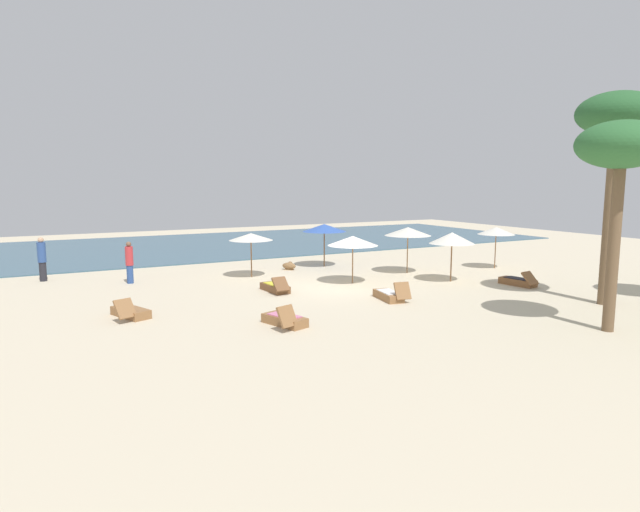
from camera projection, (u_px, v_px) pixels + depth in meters
The scene contains 18 objects.
ground_plane at pixel (337, 288), 21.83m from camera, with size 60.00×60.00×0.00m, color beige.
ocean_water at pixel (214, 245), 36.69m from camera, with size 48.00×16.00×0.06m, color #3D6075.
umbrella_0 at pixel (353, 241), 22.53m from camera, with size 2.16×2.16×2.04m.
umbrella_1 at pixel (251, 237), 23.99m from camera, with size 1.98×1.98×2.02m.
umbrella_2 at pixel (324, 228), 27.00m from camera, with size 2.23×2.23×2.19m.
umbrella_3 at pixel (452, 238), 22.92m from camera, with size 1.95×1.95×2.15m.
umbrella_4 at pixel (408, 231), 25.10m from camera, with size 2.20×2.20×2.19m.
umbrella_5 at pixel (496, 231), 26.47m from camera, with size 1.82×1.82×2.09m.
lounger_0 at pixel (130, 312), 17.01m from camera, with size 1.15×1.76×0.72m.
lounger_1 at pixel (275, 287), 20.98m from camera, with size 0.72×1.74×0.67m.
lounger_2 at pixel (519, 281), 22.25m from camera, with size 0.81×1.76×0.67m.
lounger_3 at pixel (390, 295), 19.52m from camera, with size 0.86×1.71×0.75m.
lounger_4 at pixel (285, 320), 16.03m from camera, with size 1.06×1.73×0.75m.
person_0 at pixel (42, 259), 23.13m from camera, with size 0.46×0.46×1.94m.
person_1 at pixel (129, 262), 22.64m from camera, with size 0.41×0.41×1.80m.
palm_0 at pixel (621, 151), 14.76m from camera, with size 2.44×2.44×6.01m.
palm_3 at pixel (617, 123), 18.01m from camera, with size 2.68×2.68×7.35m.
dog at pixel (289, 266), 26.28m from camera, with size 0.69×0.79×0.38m.
Camera 1 is at (-10.70, -18.60, 4.29)m, focal length 29.81 mm.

